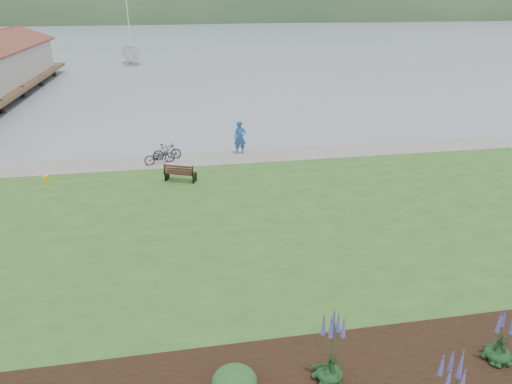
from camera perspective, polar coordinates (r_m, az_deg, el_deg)
The scene contains 13 objects.
ground at distance 19.05m, azimuth -0.24°, elevation -3.57°, with size 600.00×600.00×0.00m, color gray.
lawn at distance 17.23m, azimuth 0.89°, elevation -5.95°, with size 34.00×20.00×0.40m, color #2E5F21.
shoreline_path at distance 25.19m, azimuth -2.91°, elevation 4.33°, with size 34.00×2.20×0.03m, color gray.
far_hillside at distance 188.32m, azimuth -3.20°, elevation 20.80°, with size 580.00×80.00×38.00m, color #2F502D, non-canonical shape.
park_bench at distance 22.08m, azimuth -9.51°, elevation 2.41°, with size 1.57×1.10×0.90m.
person at distance 25.49m, azimuth -2.01°, elevation 7.12°, with size 0.80×0.55×2.19m, color #224D9D.
bicycle_a at distance 24.64m, azimuth -11.97°, elevation 4.42°, with size 1.65×0.58×0.87m, color black.
bicycle_b at distance 25.18m, azimuth -11.07°, elevation 4.97°, with size 1.52×0.44×0.91m, color black.
sailboat at distance 66.49m, azimuth -15.15°, elevation 15.21°, with size 10.26×10.44×27.04m, color silver.
pannier at distance 24.01m, azimuth -24.79°, elevation 1.50°, with size 0.19×0.30×0.32m, color gold.
echium_1 at distance 12.89m, azimuth 28.43°, elevation -15.62°, with size 0.62×0.62×1.75m.
echium_4 at distance 10.92m, azimuth 9.44°, elevation -18.36°, with size 0.62×0.62×2.31m.
shrub_0 at distance 11.06m, azimuth -2.73°, elevation -22.60°, with size 1.03×1.03×0.51m, color #1E4C21.
Camera 1 is at (-2.86, -16.73, 8.66)m, focal length 32.00 mm.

